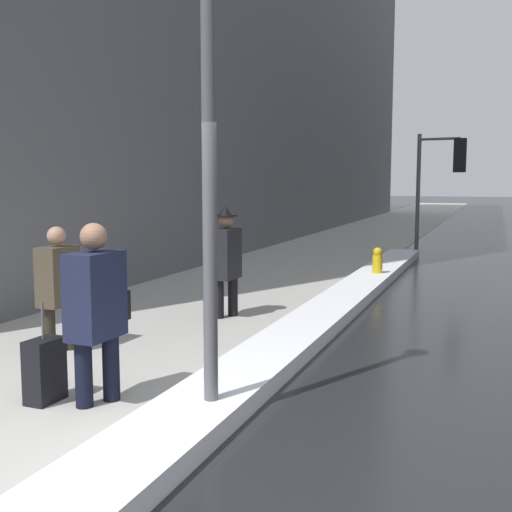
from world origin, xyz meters
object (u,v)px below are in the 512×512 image
(rolling_suitcase, at_px, (45,371))
(pedestrian_nearside, at_px, (59,283))
(pedestrian_in_fedora, at_px, (226,258))
(lamp_post, at_px, (209,84))
(fire_hydrant, at_px, (377,265))
(traffic_light_near, at_px, (445,168))
(pedestrian_trailing, at_px, (96,305))

(rolling_suitcase, bearing_deg, pedestrian_nearside, -144.53)
(pedestrian_nearside, xyz_separation_m, pedestrian_in_fedora, (1.09, 2.44, 0.07))
(lamp_post, distance_m, rolling_suitcase, 2.97)
(lamp_post, xyz_separation_m, fire_hydrant, (-0.00, 7.97, -2.46))
(pedestrian_nearside, distance_m, fire_hydrant, 7.11)
(pedestrian_in_fedora, bearing_deg, fire_hydrant, 162.37)
(traffic_light_near, height_order, rolling_suitcase, traffic_light_near)
(rolling_suitcase, xyz_separation_m, fire_hydrant, (1.60, 8.13, 0.04))
(pedestrian_trailing, relative_size, fire_hydrant, 2.37)
(pedestrian_in_fedora, relative_size, rolling_suitcase, 1.74)
(pedestrian_trailing, xyz_separation_m, pedestrian_nearside, (-1.48, 1.38, -0.09))
(traffic_light_near, bearing_deg, pedestrian_trailing, -88.44)
(rolling_suitcase, bearing_deg, lamp_post, 97.79)
(pedestrian_in_fedora, xyz_separation_m, rolling_suitcase, (-0.09, -3.97, -0.60))
(lamp_post, xyz_separation_m, pedestrian_in_fedora, (-1.51, 3.81, -1.90))
(pedestrian_in_fedora, distance_m, fire_hydrant, 4.45)
(fire_hydrant, bearing_deg, traffic_light_near, 81.29)
(pedestrian_trailing, xyz_separation_m, fire_hydrant, (1.12, 7.98, -0.57))
(fire_hydrant, bearing_deg, pedestrian_nearside, -111.47)
(pedestrian_trailing, distance_m, fire_hydrant, 8.08)
(pedestrian_trailing, relative_size, rolling_suitcase, 1.75)
(lamp_post, relative_size, pedestrian_nearside, 3.11)
(pedestrian_in_fedora, relative_size, fire_hydrant, 2.37)
(lamp_post, height_order, traffic_light_near, lamp_post)
(pedestrian_trailing, relative_size, pedestrian_in_fedora, 1.00)
(pedestrian_nearside, xyz_separation_m, rolling_suitcase, (1.00, -1.53, -0.53))
(traffic_light_near, height_order, fire_hydrant, traffic_light_near)
(lamp_post, distance_m, pedestrian_trailing, 2.19)
(traffic_light_near, relative_size, pedestrian_in_fedora, 1.99)
(pedestrian_trailing, bearing_deg, lamp_post, 92.83)
(traffic_light_near, distance_m, pedestrian_nearside, 12.56)
(lamp_post, height_order, pedestrian_nearside, lamp_post)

